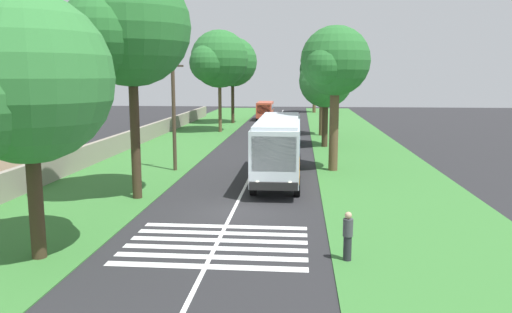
# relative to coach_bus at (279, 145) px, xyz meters

# --- Properties ---
(ground) EXTENTS (160.00, 160.00, 0.00)m
(ground) POSITION_rel_coach_bus_xyz_m (-7.46, 1.80, -2.15)
(ground) COLOR #262628
(grass_verge_left) EXTENTS (120.00, 8.00, 0.04)m
(grass_verge_left) POSITION_rel_coach_bus_xyz_m (7.54, 10.00, -2.13)
(grass_verge_left) COLOR #387533
(grass_verge_left) RESTS_ON ground
(grass_verge_right) EXTENTS (120.00, 8.00, 0.04)m
(grass_verge_right) POSITION_rel_coach_bus_xyz_m (7.54, -6.40, -2.13)
(grass_verge_right) COLOR #387533
(grass_verge_right) RESTS_ON ground
(centre_line) EXTENTS (110.00, 0.16, 0.01)m
(centre_line) POSITION_rel_coach_bus_xyz_m (7.54, 1.80, -2.14)
(centre_line) COLOR silver
(centre_line) RESTS_ON ground
(coach_bus) EXTENTS (11.16, 2.62, 3.73)m
(coach_bus) POSITION_rel_coach_bus_xyz_m (0.00, 0.00, 0.00)
(coach_bus) COLOR silver
(coach_bus) RESTS_ON ground
(zebra_crossing) EXTENTS (4.95, 6.80, 0.01)m
(zebra_crossing) POSITION_rel_coach_bus_xyz_m (-11.86, 1.80, -2.14)
(zebra_crossing) COLOR silver
(zebra_crossing) RESTS_ON ground
(trailing_car_0) EXTENTS (4.30, 1.78, 1.43)m
(trailing_car_0) POSITION_rel_coach_bus_xyz_m (16.10, -0.27, -1.48)
(trailing_car_0) COLOR navy
(trailing_car_0) RESTS_ON ground
(trailing_car_1) EXTENTS (4.30, 1.78, 1.43)m
(trailing_car_1) POSITION_rel_coach_bus_xyz_m (24.32, -0.11, -1.48)
(trailing_car_1) COLOR silver
(trailing_car_1) RESTS_ON ground
(trailing_car_2) EXTENTS (4.30, 1.78, 1.43)m
(trailing_car_2) POSITION_rel_coach_bus_xyz_m (29.72, -0.17, -1.48)
(trailing_car_2) COLOR #B7A893
(trailing_car_2) RESTS_ON ground
(trailing_minibus_0) EXTENTS (6.00, 2.14, 2.53)m
(trailing_minibus_0) POSITION_rel_coach_bus_xyz_m (41.69, 3.67, -0.60)
(trailing_minibus_0) COLOR #CC4C33
(trailing_minibus_0) RESTS_ON ground
(roadside_tree_left_0) EXTENTS (7.13, 5.83, 11.46)m
(roadside_tree_left_0) POSITION_rel_coach_bus_xyz_m (-5.13, 7.17, 6.26)
(roadside_tree_left_0) COLOR #3D2D1E
(roadside_tree_left_0) RESTS_ON grass_verge_left
(roadside_tree_left_1) EXTENTS (7.84, 6.27, 11.12)m
(roadside_tree_left_1) POSITION_rel_coach_bus_xyz_m (25.84, 7.73, 5.68)
(roadside_tree_left_1) COLOR brown
(roadside_tree_left_1) RESTS_ON grass_verge_left
(roadside_tree_left_2) EXTENTS (6.90, 5.72, 8.92)m
(roadside_tree_left_2) POSITION_rel_coach_bus_xyz_m (-13.97, 7.85, 3.83)
(roadside_tree_left_2) COLOR #3D2D1E
(roadside_tree_left_2) RESTS_ON grass_verge_left
(roadside_tree_left_3) EXTENTS (7.67, 6.41, 11.14)m
(roadside_tree_left_3) POSITION_rel_coach_bus_xyz_m (36.00, 7.76, 5.66)
(roadside_tree_left_3) COLOR #3D2D1E
(roadside_tree_left_3) RESTS_ON grass_verge_left
(roadside_tree_right_0) EXTENTS (4.96, 4.48, 9.38)m
(roadside_tree_right_0) POSITION_rel_coach_bus_xyz_m (3.42, -3.38, 4.88)
(roadside_tree_right_0) COLOR brown
(roadside_tree_right_0) RESTS_ON grass_verge_right
(roadside_tree_right_1) EXTENTS (5.34, 4.53, 9.50)m
(roadside_tree_right_1) POSITION_rel_coach_bus_xyz_m (23.09, -3.38, 5.00)
(roadside_tree_right_1) COLOR brown
(roadside_tree_right_1) RESTS_ON grass_verge_right
(roadside_tree_right_2) EXTENTS (5.66, 4.63, 8.07)m
(roadside_tree_right_2) POSITION_rel_coach_bus_xyz_m (14.81, -3.33, 3.49)
(roadside_tree_right_2) COLOR #3D2D1E
(roadside_tree_right_2) RESTS_ON grass_verge_right
(roadside_tree_right_3) EXTENTS (6.21, 5.07, 9.78)m
(roadside_tree_right_3) POSITION_rel_coach_bus_xyz_m (56.39, -3.51, 4.96)
(roadside_tree_right_3) COLOR brown
(roadside_tree_right_3) RESTS_ON grass_verge_right
(utility_pole) EXTENTS (0.24, 1.40, 7.41)m
(utility_pole) POSITION_rel_coach_bus_xyz_m (2.50, 6.94, 1.74)
(utility_pole) COLOR #473828
(utility_pole) RESTS_ON grass_verge_left
(roadside_wall) EXTENTS (70.00, 0.40, 1.48)m
(roadside_wall) POSITION_rel_coach_bus_xyz_m (12.54, 13.40, -1.37)
(roadside_wall) COLOR gray
(roadside_wall) RESTS_ON grass_verge_left
(pedestrian) EXTENTS (0.34, 0.34, 1.69)m
(pedestrian) POSITION_rel_coach_bus_xyz_m (-13.21, -2.91, -1.24)
(pedestrian) COLOR #26262D
(pedestrian) RESTS_ON grass_verge_right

